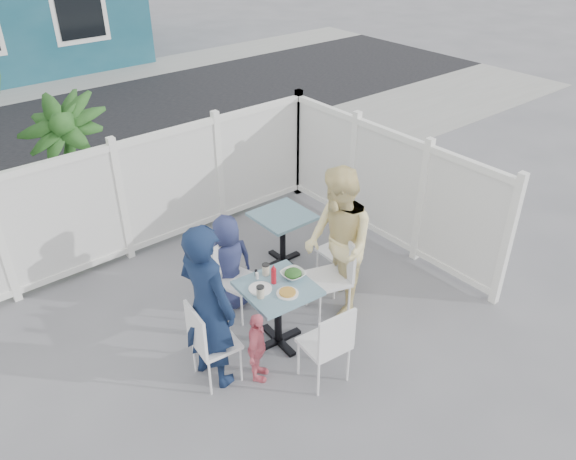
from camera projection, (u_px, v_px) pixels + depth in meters
ground at (225, 360)px, 5.82m from camera, size 80.00×80.00×0.00m
near_sidewalk at (83, 217)px, 8.33m from camera, size 24.00×2.60×0.01m
street at (8, 143)px, 10.78m from camera, size 24.00×5.00×0.01m
fence_back at (122, 204)px, 7.05m from camera, size 5.86×0.08×1.60m
fence_right at (386, 188)px, 7.43m from camera, size 0.08×3.66×1.60m
potted_shrub_a at (72, 176)px, 7.22m from camera, size 1.60×1.60×2.04m
potted_shrub_b at (211, 158)px, 8.40m from camera, size 1.44×1.29×1.45m
main_table at (278, 300)px, 5.75m from camera, size 0.75×0.75×0.74m
spare_table at (283, 226)px, 7.07m from camera, size 0.67×0.67×0.71m
chair_left at (208, 339)px, 5.32m from camera, size 0.44×0.45×0.91m
chair_right at (335, 270)px, 6.21m from camera, size 0.54×0.55×0.97m
chair_back at (233, 272)px, 6.25m from camera, size 0.50×0.49×0.90m
chair_near at (329, 341)px, 5.28m from camera, size 0.46×0.44×0.92m
chair_spare at (341, 248)px, 6.73m from camera, size 0.40×0.39×0.85m
man at (208, 306)px, 5.19m from camera, size 0.54×0.71×1.75m
woman at (338, 244)px, 6.09m from camera, size 0.95×1.05×1.76m
boy at (228, 263)px, 6.29m from camera, size 0.64×0.48×1.18m
toddler at (257, 347)px, 5.41m from camera, size 0.47×0.45×0.79m
plate_main at (287, 293)px, 5.55m from camera, size 0.22×0.22×0.01m
plate_side at (260, 289)px, 5.62m from camera, size 0.24×0.24×0.02m
salad_bowl at (293, 274)px, 5.79m from camera, size 0.24×0.24×0.06m
coffee_cup_a at (260, 292)px, 5.49m from camera, size 0.08×0.08×0.12m
coffee_cup_b at (266, 270)px, 5.81m from camera, size 0.08×0.08×0.12m
ketchup_bottle at (274, 276)px, 5.67m from camera, size 0.05×0.05×0.18m
salt_shaker at (257, 276)px, 5.76m from camera, size 0.03×0.03×0.08m
pepper_shaker at (256, 273)px, 5.80m from camera, size 0.03×0.03×0.07m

